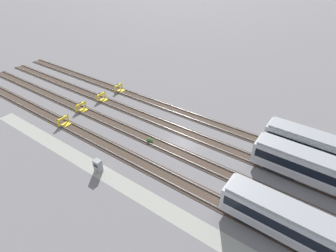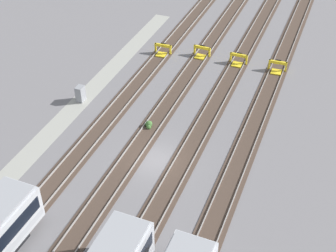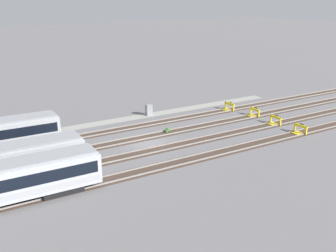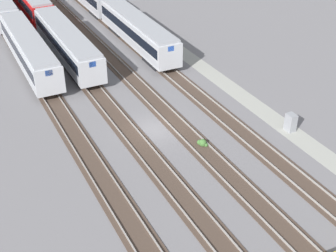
{
  "view_description": "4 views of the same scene",
  "coord_description": "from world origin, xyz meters",
  "px_view_note": "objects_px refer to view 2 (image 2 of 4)",
  "views": [
    {
      "loc": [
        14.51,
        -24.39,
        22.36
      ],
      "look_at": [
        -2.59,
        0.0,
        1.8
      ],
      "focal_mm": 28.0,
      "sensor_mm": 36.0,
      "label": 1
    },
    {
      "loc": [
        26.97,
        11.72,
        26.21
      ],
      "look_at": [
        -2.59,
        0.0,
        1.8
      ],
      "focal_mm": 50.0,
      "sensor_mm": 36.0,
      "label": 2
    },
    {
      "loc": [
        20.27,
        38.65,
        16.89
      ],
      "look_at": [
        -2.59,
        0.0,
        1.8
      ],
      "focal_mm": 42.0,
      "sensor_mm": 36.0,
      "label": 3
    },
    {
      "loc": [
        -31.21,
        14.7,
        21.76
      ],
      "look_at": [
        -2.59,
        0.0,
        1.8
      ],
      "focal_mm": 50.0,
      "sensor_mm": 36.0,
      "label": 4
    }
  ],
  "objects_px": {
    "bumper_stop_near_inner_track": "(201,52)",
    "weed_clump": "(149,125)",
    "electrical_cabinet": "(80,94)",
    "bumper_stop_far_inner_track": "(277,67)",
    "bumper_stop_nearest_track": "(162,50)",
    "bumper_stop_middle_track": "(238,60)"
  },
  "relations": [
    {
      "from": "bumper_stop_near_inner_track",
      "to": "weed_clump",
      "type": "xyz_separation_m",
      "value": [
        14.32,
        -0.29,
        -0.27
      ]
    },
    {
      "from": "bumper_stop_near_inner_track",
      "to": "electrical_cabinet",
      "type": "xyz_separation_m",
      "value": [
        12.86,
        -8.23,
        0.29
      ]
    },
    {
      "from": "bumper_stop_far_inner_track",
      "to": "weed_clump",
      "type": "xyz_separation_m",
      "value": [
        14.15,
        -8.97,
        -0.27
      ]
    },
    {
      "from": "bumper_stop_nearest_track",
      "to": "bumper_stop_far_inner_track",
      "type": "xyz_separation_m",
      "value": [
        -1.01,
        12.99,
        0.0
      ]
    },
    {
      "from": "bumper_stop_middle_track",
      "to": "electrical_cabinet",
      "type": "height_order",
      "value": "electrical_cabinet"
    },
    {
      "from": "bumper_stop_nearest_track",
      "to": "bumper_stop_near_inner_track",
      "type": "height_order",
      "value": "same"
    },
    {
      "from": "bumper_stop_far_inner_track",
      "to": "bumper_stop_middle_track",
      "type": "bearing_deg",
      "value": -89.88
    },
    {
      "from": "electrical_cabinet",
      "to": "bumper_stop_middle_track",
      "type": "bearing_deg",
      "value": 135.24
    },
    {
      "from": "bumper_stop_near_inner_track",
      "to": "bumper_stop_middle_track",
      "type": "distance_m",
      "value": 4.34
    },
    {
      "from": "bumper_stop_near_inner_track",
      "to": "bumper_stop_far_inner_track",
      "type": "bearing_deg",
      "value": 88.9
    },
    {
      "from": "bumper_stop_nearest_track",
      "to": "bumper_stop_far_inner_track",
      "type": "height_order",
      "value": "same"
    },
    {
      "from": "electrical_cabinet",
      "to": "weed_clump",
      "type": "distance_m",
      "value": 8.1
    },
    {
      "from": "bumper_stop_middle_track",
      "to": "electrical_cabinet",
      "type": "relative_size",
      "value": 1.25
    },
    {
      "from": "bumper_stop_far_inner_track",
      "to": "electrical_cabinet",
      "type": "xyz_separation_m",
      "value": [
        12.69,
        -16.92,
        0.29
      ]
    },
    {
      "from": "bumper_stop_nearest_track",
      "to": "bumper_stop_middle_track",
      "type": "xyz_separation_m",
      "value": [
        -1.0,
        8.65,
        0.0
      ]
    },
    {
      "from": "bumper_stop_middle_track",
      "to": "weed_clump",
      "type": "height_order",
      "value": "bumper_stop_middle_track"
    },
    {
      "from": "bumper_stop_near_inner_track",
      "to": "bumper_stop_middle_track",
      "type": "xyz_separation_m",
      "value": [
        0.18,
        4.34,
        0.0
      ]
    },
    {
      "from": "bumper_stop_far_inner_track",
      "to": "weed_clump",
      "type": "relative_size",
      "value": 2.18
    },
    {
      "from": "bumper_stop_middle_track",
      "to": "electrical_cabinet",
      "type": "bearing_deg",
      "value": -44.76
    },
    {
      "from": "bumper_stop_far_inner_track",
      "to": "electrical_cabinet",
      "type": "bearing_deg",
      "value": -53.13
    },
    {
      "from": "bumper_stop_near_inner_track",
      "to": "electrical_cabinet",
      "type": "bearing_deg",
      "value": -32.64
    },
    {
      "from": "bumper_stop_near_inner_track",
      "to": "electrical_cabinet",
      "type": "relative_size",
      "value": 1.26
    }
  ]
}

